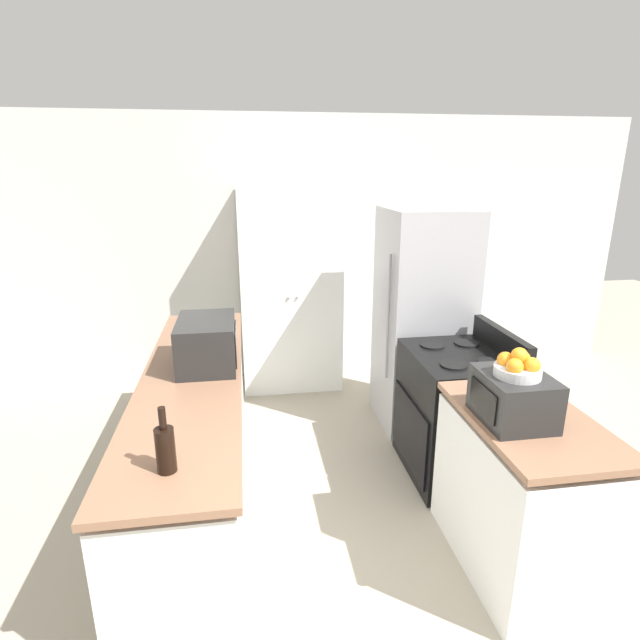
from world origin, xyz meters
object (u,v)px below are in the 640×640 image
object	(u,v)px
refrigerator	(422,320)
fruit_bowl	(518,366)
wine_bottle	(165,448)
pantry_cabinet	(290,290)
microwave	(207,343)
stove	(455,413)
toaster_oven	(513,398)

from	to	relation	value
refrigerator	fruit_bowl	bearing A→B (deg)	-95.09
wine_bottle	pantry_cabinet	bearing A→B (deg)	74.33
refrigerator	fruit_bowl	size ratio (longest dim) A/B	8.11
refrigerator	microwave	xyz separation A→B (m)	(-1.68, -0.71, 0.15)
stove	fruit_bowl	size ratio (longest dim) A/B	4.75
fruit_bowl	pantry_cabinet	bearing A→B (deg)	107.86
pantry_cabinet	wine_bottle	size ratio (longest dim) A/B	6.65
pantry_cabinet	stove	size ratio (longest dim) A/B	1.83
pantry_cabinet	refrigerator	bearing A→B (deg)	-43.19
pantry_cabinet	stove	distance (m)	2.04
pantry_cabinet	stove	xyz separation A→B (m)	(0.99, -1.71, -0.51)
stove	refrigerator	bearing A→B (deg)	89.19
pantry_cabinet	refrigerator	distance (m)	1.37
fruit_bowl	wine_bottle	bearing A→B (deg)	-173.94
microwave	stove	bearing A→B (deg)	-2.22
pantry_cabinet	fruit_bowl	bearing A→B (deg)	-72.14
microwave	wine_bottle	xyz separation A→B (m)	(-0.10, -1.16, -0.04)
fruit_bowl	microwave	bearing A→B (deg)	147.33
refrigerator	stove	bearing A→B (deg)	-90.81
refrigerator	pantry_cabinet	bearing A→B (deg)	136.81
toaster_oven	fruit_bowl	world-z (taller)	fruit_bowl
pantry_cabinet	fruit_bowl	distance (m)	2.77
refrigerator	wine_bottle	distance (m)	2.58
microwave	toaster_oven	distance (m)	1.82
stove	fruit_bowl	distance (m)	1.18
microwave	toaster_oven	bearing A→B (deg)	-32.22
pantry_cabinet	microwave	distance (m)	1.79
microwave	fruit_bowl	bearing A→B (deg)	-32.67
stove	refrigerator	xyz separation A→B (m)	(0.01, 0.78, 0.45)
stove	toaster_oven	size ratio (longest dim) A/B	2.83
microwave	wine_bottle	world-z (taller)	microwave
stove	fruit_bowl	xyz separation A→B (m)	(-0.14, -0.92, 0.74)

